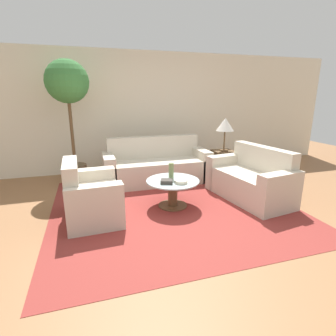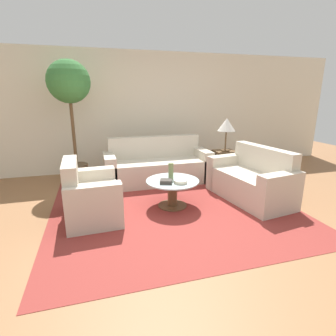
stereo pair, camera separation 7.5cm
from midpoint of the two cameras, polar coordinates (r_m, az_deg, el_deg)
ground_plane at (r=3.56m, az=1.74°, el=-12.44°), size 14.00×14.00×0.00m
wall_back at (r=6.04m, az=-7.43°, el=11.93°), size 10.00×0.06×2.60m
rug at (r=4.14m, az=0.50°, el=-8.20°), size 3.59×3.38×0.01m
sofa_main at (r=5.21m, az=-3.00°, el=0.23°), size 2.05×0.77×0.88m
armchair at (r=3.79m, az=-17.32°, el=-6.46°), size 0.74×0.99×0.84m
loveseat at (r=4.56m, az=17.30°, el=-2.73°), size 0.93×1.55×0.86m
coffee_table at (r=4.03m, az=0.51°, el=-4.69°), size 0.81×0.81×0.42m
side_table at (r=5.57m, az=11.49°, el=0.83°), size 0.41×0.41×0.57m
table_lamp at (r=5.42m, az=11.95°, el=9.09°), size 0.35×0.35×0.66m
potted_plant at (r=5.20m, az=-21.29°, el=14.63°), size 0.76×0.76×2.29m
vase at (r=4.00m, az=0.15°, el=-0.69°), size 0.08×0.08×0.25m
bowl at (r=3.85m, az=2.27°, el=-2.97°), size 0.19×0.19×0.05m
book_stack at (r=3.84m, az=-0.86°, el=-2.95°), size 0.21×0.20×0.06m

